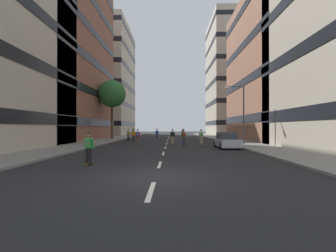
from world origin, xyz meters
name	(u,v)px	position (x,y,z in m)	size (l,w,h in m)	color
ground_plane	(167,141)	(0.00, 23.50, 0.00)	(140.99, 140.99, 0.00)	black
sidewalk_left	(111,139)	(-9.06, 26.44, 0.07)	(3.95, 64.62, 0.14)	gray
sidewalk_right	(225,139)	(9.06, 26.44, 0.07)	(3.95, 64.62, 0.14)	gray
lane_markings	(167,141)	(0.00, 23.00, 0.00)	(0.16, 52.20, 0.01)	silver
building_left_mid	(45,50)	(-18.50, 24.40, 13.60)	(15.06, 21.89, 27.03)	brown
building_left_far	(102,81)	(-18.50, 51.96, 14.72)	(15.06, 19.47, 29.26)	#BCB29E
building_right_mid	(293,68)	(18.50, 24.40, 10.79)	(15.06, 18.82, 21.39)	#9E6B51
building_right_far	(238,77)	(18.50, 51.96, 15.60)	(15.06, 16.96, 31.02)	#BCB29E
parked_car_near	(226,141)	(5.89, 12.61, 0.70)	(1.82, 4.40, 1.52)	#B2B7BF
street_tree_near	(112,94)	(-9.06, 27.03, 7.38)	(4.43, 4.43, 9.49)	#4C3823
streetlamp_right	(240,108)	(8.30, 16.13, 4.14)	(2.13, 0.30, 6.50)	#3F3F44
skater_0	(134,135)	(-4.36, 20.28, 0.98)	(0.56, 0.92, 1.78)	brown
skater_1	(157,133)	(-1.80, 27.51, 0.98)	(0.55, 0.92, 1.78)	brown
skater_2	(129,134)	(-5.39, 22.02, 1.02)	(0.54, 0.91, 1.78)	brown
skater_3	(138,136)	(-3.37, 17.17, 1.02)	(0.54, 0.91, 1.78)	brown
skater_4	(184,136)	(1.90, 14.69, 1.02)	(0.56, 0.92, 1.78)	brown
skater_5	(173,136)	(0.73, 17.67, 0.98)	(0.54, 0.91, 1.78)	brown
skater_6	(201,136)	(3.95, 16.30, 1.02)	(0.55, 0.92, 1.78)	brown
skater_7	(88,146)	(-3.74, 2.68, 1.02)	(0.55, 0.92, 1.78)	brown
skater_8	(132,133)	(-6.18, 29.59, 1.02)	(0.57, 0.92, 1.78)	brown
skater_9	(183,133)	(2.64, 31.90, 1.02)	(0.56, 0.92, 1.78)	brown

